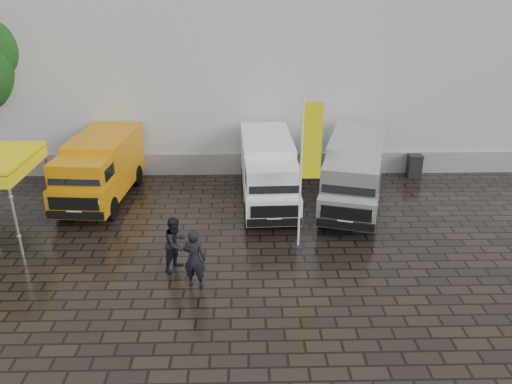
# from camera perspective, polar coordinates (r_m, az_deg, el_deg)

# --- Properties ---
(ground) EXTENTS (120.00, 120.00, 0.00)m
(ground) POSITION_cam_1_polar(r_m,az_deg,el_deg) (16.28, 4.01, -8.06)
(ground) COLOR black
(ground) RESTS_ON ground
(exhibition_hall) EXTENTS (44.00, 16.00, 12.00)m
(exhibition_hall) POSITION_cam_1_polar(r_m,az_deg,el_deg) (30.13, 5.54, 18.55)
(exhibition_hall) COLOR silver
(exhibition_hall) RESTS_ON ground
(hall_plinth) EXTENTS (44.00, 0.15, 1.00)m
(hall_plinth) POSITION_cam_1_polar(r_m,az_deg,el_deg) (23.45, 7.22, 3.29)
(hall_plinth) COLOR gray
(hall_plinth) RESTS_ON ground
(van_yellow) EXTENTS (2.57, 5.70, 2.56)m
(van_yellow) POSITION_cam_1_polar(r_m,az_deg,el_deg) (21.12, -17.40, 2.34)
(van_yellow) COLOR orange
(van_yellow) RESTS_ON ground
(van_white) EXTENTS (2.16, 5.97, 2.56)m
(van_white) POSITION_cam_1_polar(r_m,az_deg,el_deg) (19.90, 1.37, 2.16)
(van_white) COLOR white
(van_white) RESTS_ON ground
(van_silver) EXTENTS (3.67, 6.48, 2.67)m
(van_silver) POSITION_cam_1_polar(r_m,az_deg,el_deg) (20.04, 11.11, 2.04)
(van_silver) COLOR silver
(van_silver) RESTS_ON ground
(flagpole) EXTENTS (0.88, 0.50, 5.20)m
(flagpole) POSITION_cam_1_polar(r_m,az_deg,el_deg) (16.04, 5.83, 2.97)
(flagpole) COLOR black
(flagpole) RESTS_ON ground
(wheelie_bin) EXTENTS (0.66, 0.66, 1.04)m
(wheelie_bin) POSITION_cam_1_polar(r_m,az_deg,el_deg) (24.02, 17.66, 2.89)
(wheelie_bin) COLOR black
(wheelie_bin) RESTS_ON ground
(person_front) EXTENTS (0.76, 0.58, 1.86)m
(person_front) POSITION_cam_1_polar(r_m,az_deg,el_deg) (14.76, -7.07, -7.57)
(person_front) COLOR black
(person_front) RESTS_ON ground
(person_tent) EXTENTS (1.03, 1.09, 1.77)m
(person_tent) POSITION_cam_1_polar(r_m,az_deg,el_deg) (15.71, -9.14, -5.85)
(person_tent) COLOR black
(person_tent) RESTS_ON ground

